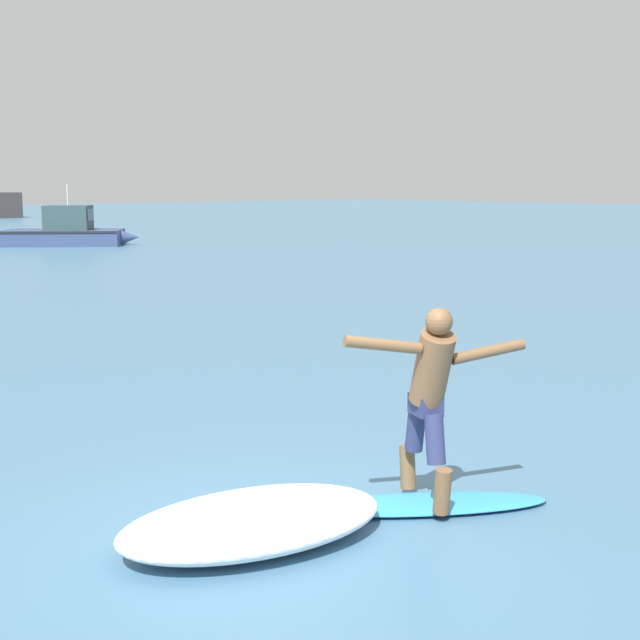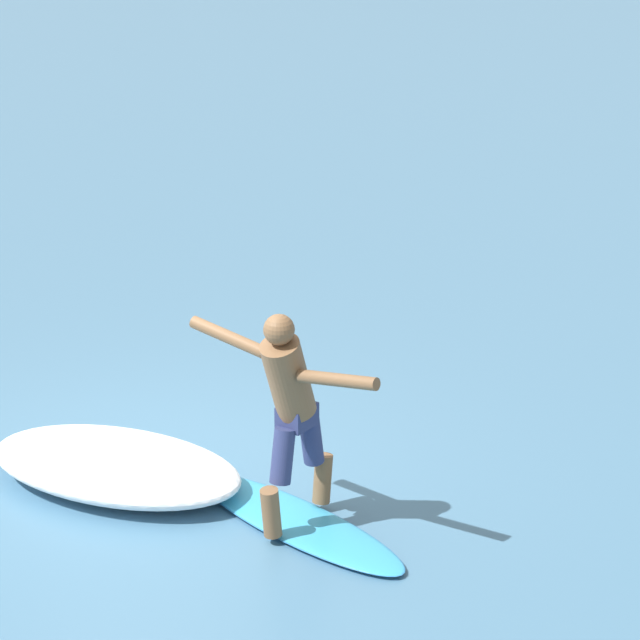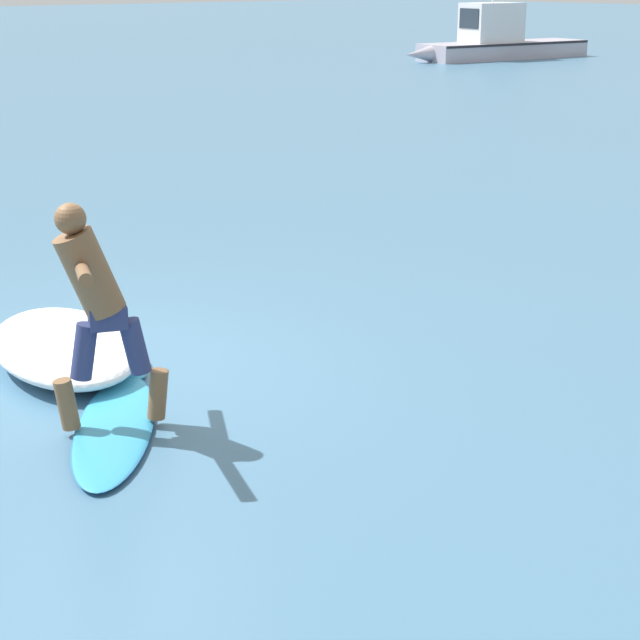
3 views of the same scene
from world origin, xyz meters
name	(u,v)px [view 1 (image 1 of 3)]	position (x,y,z in m)	size (l,w,h in m)	color
ground_plane	(259,531)	(0.00, 0.00, 0.00)	(200.00, 200.00, 0.00)	teal
surfboard	(419,504)	(1.27, -0.49, 0.03)	(2.05, 1.65, 0.20)	#359BC5
surfer	(431,390)	(1.27, -0.59, 1.00)	(1.45, 0.91, 1.61)	brown
fishing_boat_near_jetty	(67,232)	(13.58, 30.15, 0.58)	(5.30, 4.81, 2.59)	#354571
wave_foam_at_tail	(253,522)	(-0.17, -0.14, 0.16)	(2.25, 1.57, 0.33)	white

